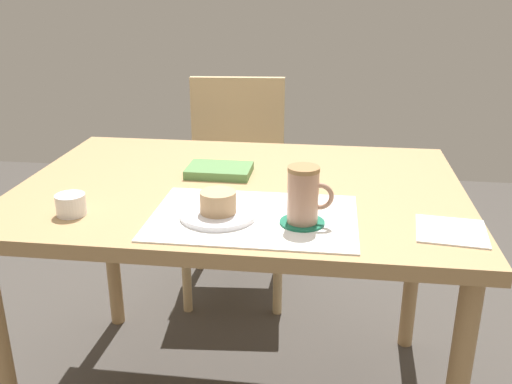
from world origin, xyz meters
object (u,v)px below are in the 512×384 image
Objects in this scene: wooden_chair at (236,176)px; pastry at (218,202)px; pastry_plate at (218,215)px; coffee_mug at (304,195)px; small_book at (219,170)px; dining_table at (240,210)px; sugar_bowl at (71,205)px.

pastry is at bearing 92.36° from wooden_chair.
pastry_plate is 0.21m from coffee_mug.
coffee_mug is at bearing -51.04° from small_book.
wooden_chair is 4.86× the size of pastry_plate.
dining_table is 0.25m from pastry_plate.
small_book is (0.29, 0.33, -0.01)m from sugar_bowl.
dining_table is 9.17× the size of coffee_mug.
coffee_mug is (0.20, -0.01, 0.03)m from pastry.
wooden_chair is 1.05m from sugar_bowl.
wooden_chair is 1.02m from pastry.
small_book is at bearing 90.76° from wooden_chair.
pastry is at bearing 0.00° from pastry_plate.
wooden_chair reaches higher than small_book.
coffee_mug reaches higher than small_book.
sugar_bowl is (-0.35, -0.02, -0.02)m from pastry.
wooden_chair is at bearing 96.15° from small_book.
small_book is (-0.06, 0.31, -0.03)m from pastry.
pastry_plate is (-0.01, -0.24, 0.09)m from dining_table.
dining_table is 1.38× the size of wooden_chair.
wooden_chair is at bearing 100.48° from dining_table.
wooden_chair is 0.71m from small_book.
sugar_bowl is (-0.55, -0.01, -0.05)m from coffee_mug.
pastry is (0.12, -0.97, 0.28)m from wooden_chair.
coffee_mug reaches higher than dining_table.
dining_table is 6.60× the size of small_book.
coffee_mug is at bearing -3.27° from pastry_plate.
small_book is at bearing 48.83° from sugar_bowl.
small_book is (-0.07, 0.07, 0.09)m from dining_table.
pastry reaches higher than dining_table.
dining_table is 0.77m from wooden_chair.
wooden_chair is (-0.14, 0.74, -0.16)m from dining_table.
coffee_mug is 0.72× the size of small_book.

